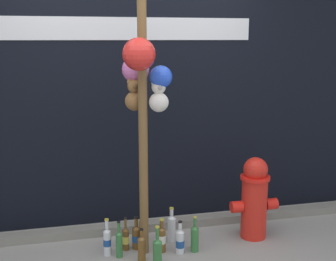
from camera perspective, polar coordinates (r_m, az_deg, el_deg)
building_wall at (r=4.39m, az=-5.29°, el=12.36°), size 10.00×0.21×3.75m
curb_strip at (r=4.39m, az=-4.10°, el=-12.23°), size 8.00×0.12×0.08m
memorial_post at (r=3.58m, az=-3.24°, el=9.67°), size 0.49×0.60×2.78m
fire_hydrant at (r=4.22m, az=10.99°, el=-8.41°), size 0.45×0.27×0.77m
bottle_0 at (r=3.94m, az=-7.78°, el=-13.80°), size 0.07×0.07×0.33m
bottle_1 at (r=4.02m, az=-5.43°, el=-13.57°), size 0.06×0.06×0.30m
bottle_2 at (r=3.75m, az=-1.36°, el=-15.12°), size 0.07×0.07×0.34m
bottle_3 at (r=3.98m, az=3.43°, el=-13.52°), size 0.07×0.07×0.32m
bottle_4 at (r=3.90m, az=-6.27°, el=-14.10°), size 0.06×0.06×0.32m
bottle_5 at (r=3.97m, az=-0.80°, el=-13.63°), size 0.07×0.07×0.30m
bottle_6 at (r=3.81m, az=-3.38°, el=-14.78°), size 0.07×0.07×0.29m
bottle_7 at (r=4.17m, az=-3.32°, el=-12.44°), size 0.06×0.06×0.33m
bottle_8 at (r=3.95m, az=1.55°, el=-13.93°), size 0.07×0.07×0.29m
bottle_9 at (r=4.03m, az=-4.05°, el=-13.36°), size 0.08×0.08×0.30m
bottle_10 at (r=4.15m, az=0.45°, el=-12.27°), size 0.07×0.07×0.32m
litter_3 at (r=4.46m, az=-0.43°, el=-12.34°), size 0.12×0.11×0.01m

